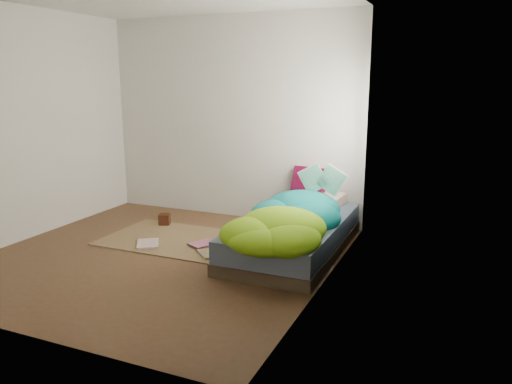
# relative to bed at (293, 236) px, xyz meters

# --- Properties ---
(ground) EXTENTS (3.50, 3.50, 0.00)m
(ground) POSITION_rel_bed_xyz_m (-1.22, -0.72, -0.17)
(ground) COLOR #48341B
(ground) RESTS_ON ground
(room_walls) EXTENTS (3.54, 3.54, 2.62)m
(room_walls) POSITION_rel_bed_xyz_m (-1.21, -0.71, 1.46)
(room_walls) COLOR silver
(room_walls) RESTS_ON ground
(bed) EXTENTS (1.00, 2.00, 0.34)m
(bed) POSITION_rel_bed_xyz_m (0.00, 0.00, 0.00)
(bed) COLOR #3A2F1F
(bed) RESTS_ON ground
(duvet) EXTENTS (0.96, 1.84, 0.34)m
(duvet) POSITION_rel_bed_xyz_m (0.00, -0.22, 0.34)
(duvet) COLOR #075F6C
(duvet) RESTS_ON bed
(rug) EXTENTS (1.60, 1.10, 0.01)m
(rug) POSITION_rel_bed_xyz_m (-1.37, -0.17, -0.16)
(rug) COLOR brown
(rug) RESTS_ON ground
(pillow_floral) EXTENTS (0.59, 0.45, 0.12)m
(pillow_floral) POSITION_rel_bed_xyz_m (0.07, 0.82, 0.23)
(pillow_floral) COLOR white
(pillow_floral) RESTS_ON bed
(pillow_magenta) EXTENTS (0.43, 0.19, 0.41)m
(pillow_magenta) POSITION_rel_bed_xyz_m (-0.12, 0.92, 0.38)
(pillow_magenta) COLOR #47041A
(pillow_magenta) RESTS_ON bed
(open_book) EXTENTS (0.45, 0.12, 0.27)m
(open_book) POSITION_rel_bed_xyz_m (0.17, 0.45, 0.65)
(open_book) COLOR #2A7D29
(open_book) RESTS_ON duvet
(wooden_box) EXTENTS (0.17, 0.17, 0.13)m
(wooden_box) POSITION_rel_bed_xyz_m (-1.81, 0.27, -0.09)
(wooden_box) COLOR #34110B
(wooden_box) RESTS_ON rug
(floor_book_a) EXTENTS (0.37, 0.39, 0.02)m
(floor_book_a) POSITION_rel_bed_xyz_m (-1.63, -0.54, -0.14)
(floor_book_a) COLOR white
(floor_book_a) RESTS_ON rug
(floor_book_b) EXTENTS (0.32, 0.36, 0.03)m
(floor_book_b) POSITION_rel_bed_xyz_m (-1.07, -0.20, -0.14)
(floor_book_b) COLOR #B46878
(floor_book_b) RESTS_ON rug
(floor_book_c) EXTENTS (0.35, 0.35, 0.02)m
(floor_book_c) POSITION_rel_bed_xyz_m (-0.82, -0.56, -0.15)
(floor_book_c) COLOR tan
(floor_book_c) RESTS_ON rug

